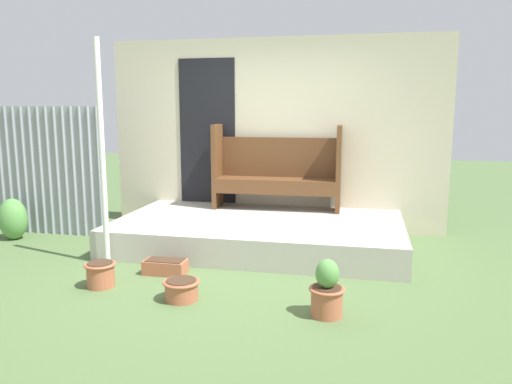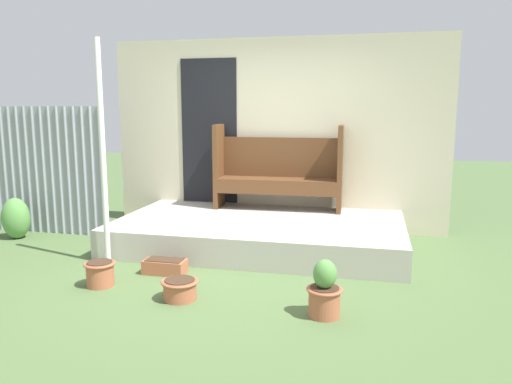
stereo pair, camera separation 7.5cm
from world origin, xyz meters
The scene contains 11 objects.
ground_plane centered at (0.00, 0.00, 0.00)m, with size 24.00×24.00×0.00m, color #516B3D.
porch_slab centered at (0.08, 0.96, 0.17)m, with size 3.42×1.91×0.33m.
house_wall centered at (0.04, 1.94, 1.30)m, with size 4.62×0.08×2.60m.
fence_corrugated centered at (-3.17, 0.98, 0.84)m, with size 2.42×0.05×1.69m.
support_post centered at (-1.37, -0.08, 1.19)m, with size 0.06×0.06×2.38m.
bench centered at (0.17, 1.69, 0.87)m, with size 1.69×0.45×1.12m.
flower_pot_left centered at (-1.09, -0.72, 0.13)m, with size 0.30×0.30×0.24m.
flower_pot_middle centered at (-0.23, -0.87, 0.10)m, with size 0.33×0.33×0.18m.
flower_pot_right centered at (1.05, -0.94, 0.21)m, with size 0.30×0.30×0.48m.
planter_box_rect centered at (-0.64, -0.25, 0.07)m, with size 0.43×0.22×0.15m.
shrub_by_fence centered at (-3.06, 0.61, 0.27)m, with size 0.36×0.33×0.53m.
Camera 1 is at (1.31, -4.81, 1.68)m, focal length 35.00 mm.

